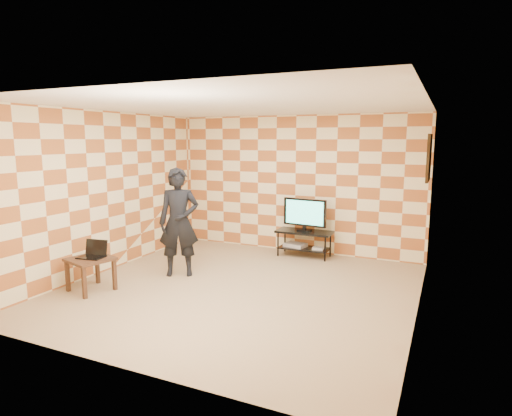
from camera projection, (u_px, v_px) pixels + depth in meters
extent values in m
plane|color=tan|center=(240.00, 289.00, 6.43)|extent=(5.00, 5.00, 0.00)
cube|color=#FBEDB9|center=(295.00, 184.00, 8.47)|extent=(5.00, 0.02, 2.70)
cube|color=#FBEDB9|center=(119.00, 234.00, 3.97)|extent=(5.00, 0.02, 2.70)
cube|color=#FBEDB9|center=(107.00, 192.00, 7.24)|extent=(0.02, 5.00, 2.70)
cube|color=#FBEDB9|center=(422.00, 212.00, 5.20)|extent=(0.02, 5.00, 2.70)
cube|color=white|center=(238.00, 105.00, 6.01)|extent=(5.00, 5.00, 0.02)
cube|color=black|center=(429.00, 158.00, 6.52)|extent=(0.04, 0.72, 0.72)
cube|color=black|center=(429.00, 158.00, 6.52)|extent=(0.04, 0.03, 0.68)
cube|color=black|center=(429.00, 158.00, 6.52)|extent=(0.04, 0.68, 0.03)
cube|color=black|center=(304.00, 232.00, 8.18)|extent=(1.06, 0.48, 0.04)
cube|color=black|center=(304.00, 248.00, 8.23)|extent=(0.95, 0.42, 0.03)
cylinder|color=black|center=(278.00, 243.00, 8.23)|extent=(0.03, 0.03, 0.50)
cylinder|color=black|center=(285.00, 239.00, 8.58)|extent=(0.03, 0.03, 0.50)
cylinder|color=black|center=(325.00, 248.00, 7.85)|extent=(0.03, 0.03, 0.50)
cylinder|color=black|center=(330.00, 244.00, 8.20)|extent=(0.03, 0.03, 0.50)
cube|color=black|center=(304.00, 230.00, 8.17)|extent=(0.27, 0.19, 0.03)
cube|color=black|center=(304.00, 228.00, 8.17)|extent=(0.07, 0.05, 0.07)
cube|color=black|center=(305.00, 212.00, 8.12)|extent=(0.86, 0.15, 0.52)
cube|color=#4CEED1|center=(304.00, 213.00, 8.09)|extent=(0.76, 0.09, 0.45)
cube|color=#B3B3B6|center=(295.00, 245.00, 8.30)|extent=(0.45, 0.36, 0.07)
cube|color=silver|center=(318.00, 248.00, 8.07)|extent=(0.22, 0.17, 0.05)
cube|color=#351F15|center=(90.00, 259.00, 6.30)|extent=(0.70, 0.70, 0.04)
cube|color=#351F15|center=(68.00, 276.00, 6.31)|extent=(0.06, 0.06, 0.46)
cube|color=#351F15|center=(97.00, 269.00, 6.67)|extent=(0.06, 0.06, 0.46)
cube|color=#351F15|center=(84.00, 283.00, 6.01)|extent=(0.06, 0.06, 0.46)
cube|color=#351F15|center=(115.00, 275.00, 6.37)|extent=(0.06, 0.06, 0.46)
cube|color=black|center=(91.00, 257.00, 6.31)|extent=(0.40, 0.30, 0.02)
cube|color=black|center=(96.00, 247.00, 6.41)|extent=(0.37, 0.11, 0.23)
imported|color=black|center=(179.00, 222.00, 6.99)|extent=(0.77, 0.69, 1.78)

